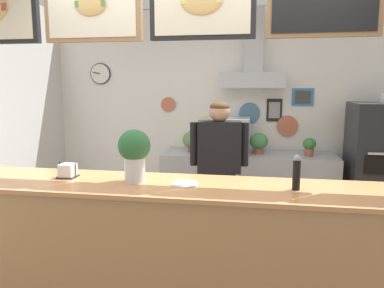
# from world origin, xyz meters

# --- Properties ---
(back_wall_assembly) EXTENTS (4.91, 2.49, 2.79)m
(back_wall_assembly) POSITION_xyz_m (0.01, 2.17, 1.50)
(back_wall_assembly) COLOR gray
(back_wall_assembly) RESTS_ON ground_plane
(service_counter) EXTENTS (3.56, 0.65, 1.09)m
(service_counter) POSITION_xyz_m (0.00, -0.34, 0.54)
(service_counter) COLOR #B77F4C
(service_counter) RESTS_ON ground_plane
(back_prep_counter) EXTENTS (2.19, 0.61, 0.91)m
(back_prep_counter) POSITION_xyz_m (0.32, 1.94, 0.45)
(back_prep_counter) COLOR #A3A5AD
(back_prep_counter) RESTS_ON ground_plane
(pizza_oven) EXTENTS (0.72, 0.69, 1.67)m
(pizza_oven) POSITION_xyz_m (1.87, 1.78, 0.79)
(pizza_oven) COLOR #232326
(pizza_oven) RESTS_ON ground_plane
(shop_worker) EXTENTS (0.59, 0.26, 1.61)m
(shop_worker) POSITION_xyz_m (0.04, 0.90, 0.87)
(shop_worker) COLOR #232328
(shop_worker) RESTS_ON ground_plane
(espresso_machine) EXTENTS (0.48, 0.57, 0.46)m
(espresso_machine) POSITION_xyz_m (0.09, 1.92, 1.13)
(espresso_machine) COLOR silver
(espresso_machine) RESTS_ON back_prep_counter
(potted_basil) EXTENTS (0.26, 0.26, 0.28)m
(potted_basil) POSITION_xyz_m (-0.41, 1.96, 1.06)
(potted_basil) COLOR #9E563D
(potted_basil) RESTS_ON back_prep_counter
(potted_oregano) EXTENTS (0.16, 0.16, 0.22)m
(potted_oregano) POSITION_xyz_m (1.06, 1.92, 1.03)
(potted_oregano) COLOR #9E563D
(potted_oregano) RESTS_ON back_prep_counter
(potted_rosemary) EXTENTS (0.23, 0.23, 0.26)m
(potted_rosemary) POSITION_xyz_m (0.45, 1.96, 1.05)
(potted_rosemary) COLOR #9E563D
(potted_rosemary) RESTS_ON back_prep_counter
(basil_vase) EXTENTS (0.23, 0.23, 0.38)m
(basil_vase) POSITION_xyz_m (-0.44, -0.32, 1.30)
(basil_vase) COLOR silver
(basil_vase) RESTS_ON service_counter
(napkin_holder) EXTENTS (0.13, 0.13, 0.12)m
(napkin_holder) POSITION_xyz_m (-0.98, -0.28, 1.14)
(napkin_holder) COLOR #262628
(napkin_holder) RESTS_ON service_counter
(pepper_grinder) EXTENTS (0.05, 0.05, 0.24)m
(pepper_grinder) POSITION_xyz_m (0.68, -0.34, 1.20)
(pepper_grinder) COLOR black
(pepper_grinder) RESTS_ON service_counter
(condiment_plate) EXTENTS (0.19, 0.19, 0.01)m
(condiment_plate) POSITION_xyz_m (-0.07, -0.34, 1.09)
(condiment_plate) COLOR white
(condiment_plate) RESTS_ON service_counter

